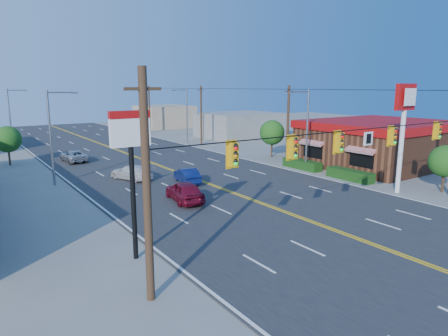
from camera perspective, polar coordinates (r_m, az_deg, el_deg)
ground at (r=23.86m, az=17.30°, el=-9.28°), size 160.00×160.00×0.00m
road at (r=38.88m, az=-6.36°, el=-0.75°), size 20.00×120.00×0.06m
signal_span at (r=22.54m, az=17.85°, el=2.35°), size 24.32×0.34×9.00m
kfc at (r=45.93m, az=21.26°, el=3.40°), size 16.30×12.40×4.70m
kfc_pylon at (r=33.81m, az=24.29°, el=6.76°), size 2.20×0.36×8.50m
pizza_hut_sign at (r=19.09m, az=-13.12°, el=1.93°), size 1.90×0.30×6.85m
streetlight_se at (r=39.90m, az=11.61°, el=5.92°), size 2.55×0.25×8.00m
streetlight_ne at (r=59.08m, az=-5.48°, el=7.86°), size 2.55×0.25×8.00m
streetlight_sw at (r=36.45m, az=-23.26°, el=4.70°), size 2.55×0.25×8.00m
streetlight_nw at (r=62.08m, az=-28.11°, el=6.74°), size 2.55×0.25×8.00m
utility_pole_near at (r=43.74m, az=9.11°, el=6.07°), size 0.28×0.28×8.40m
utility_pole_mid at (r=58.08m, az=-3.28°, el=7.52°), size 0.28×0.28×8.40m
utility_pole_far at (r=74.04m, az=-10.60°, el=8.22°), size 0.28×0.28×8.40m
tree_kfc_rear at (r=47.68m, az=6.88°, el=5.05°), size 2.94×2.94×4.41m
tree_kfc_front at (r=35.87m, az=29.05°, el=0.85°), size 2.52×2.52×3.78m
tree_west at (r=48.12m, az=-28.54°, el=3.62°), size 2.80×2.80×4.20m
bld_east_mid at (r=67.03m, az=2.17°, el=6.19°), size 12.00×10.00×4.00m
bld_east_far at (r=84.27m, az=-8.53°, el=7.31°), size 10.00×10.00×4.40m
car_magenta at (r=29.19m, az=-5.68°, el=-3.41°), size 2.50×4.71×1.52m
car_blue at (r=34.73m, az=-5.31°, el=-1.17°), size 2.18×4.16×1.30m
car_white at (r=36.89m, az=-13.06°, el=-0.67°), size 3.25×4.85×1.30m
car_silver at (r=47.47m, az=-20.68°, el=1.56°), size 2.29×4.68×1.28m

